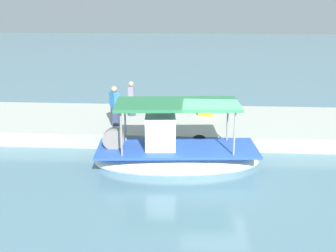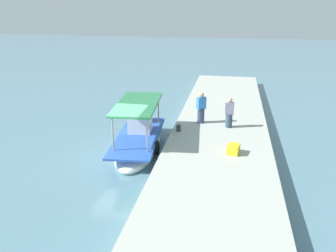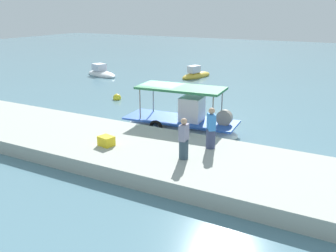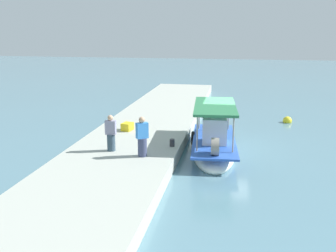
% 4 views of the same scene
% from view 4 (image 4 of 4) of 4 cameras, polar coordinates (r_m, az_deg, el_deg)
% --- Properties ---
extents(ground_plane, '(120.00, 120.00, 0.00)m').
position_cam_4_polar(ground_plane, '(20.76, 8.87, -2.87)').
color(ground_plane, slate).
extents(dock_quay, '(36.00, 5.15, 0.64)m').
position_cam_4_polar(dock_quay, '(21.30, -3.97, -1.39)').
color(dock_quay, '#ACB0A5').
rests_on(dock_quay, ground_plane).
extents(main_fishing_boat, '(6.39, 2.59, 2.82)m').
position_cam_4_polar(main_fishing_boat, '(19.16, 6.87, -2.84)').
color(main_fishing_boat, white).
rests_on(main_fishing_boat, ground_plane).
extents(fisherman_near_bollard, '(0.39, 0.49, 1.68)m').
position_cam_4_polar(fisherman_near_bollard, '(17.56, -8.55, -1.29)').
color(fisherman_near_bollard, '#344958').
rests_on(fisherman_near_bollard, dock_quay).
extents(fisherman_by_crate, '(0.55, 0.57, 1.78)m').
position_cam_4_polar(fisherman_by_crate, '(16.64, -3.89, -1.88)').
color(fisherman_by_crate, '#394161').
rests_on(fisherman_by_crate, dock_quay).
extents(mooring_bollard, '(0.24, 0.24, 0.35)m').
position_cam_4_polar(mooring_bollard, '(18.15, 0.62, -2.53)').
color(mooring_bollard, '#2D2D33').
rests_on(mooring_bollard, dock_quay).
extents(cargo_crate, '(0.73, 0.63, 0.43)m').
position_cam_4_polar(cargo_crate, '(21.10, -6.11, -0.09)').
color(cargo_crate, yellow).
rests_on(cargo_crate, dock_quay).
extents(marker_buoy, '(0.59, 0.59, 0.59)m').
position_cam_4_polar(marker_buoy, '(26.65, 17.45, 0.75)').
color(marker_buoy, yellow).
rests_on(marker_buoy, ground_plane).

